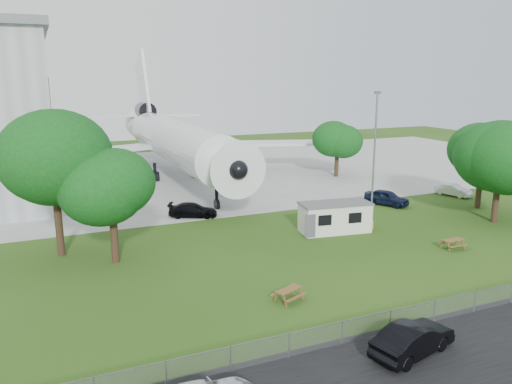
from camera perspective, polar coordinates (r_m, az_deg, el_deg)
name	(u,v)px	position (r m, az deg, el deg)	size (l,w,h in m)	color
ground	(328,267)	(36.53, 8.19, -8.44)	(160.00, 160.00, 0.00)	#3B5E1D
asphalt_strip	(469,358)	(27.45, 23.14, -17.02)	(120.00, 8.00, 0.02)	black
concrete_apron	(185,174)	(70.48, -8.13, 2.04)	(120.00, 46.00, 0.03)	#B7B7B2
airliner	(173,139)	(67.12, -9.44, 5.99)	(46.36, 47.73, 17.69)	white
site_cabin	(335,217)	(44.20, 9.02, -2.86)	(6.90, 3.51, 2.62)	silver
picnic_west	(288,300)	(31.12, 3.73, -12.27)	(1.80, 1.50, 0.76)	brown
picnic_east	(452,249)	(42.70, 21.51, -6.04)	(1.80, 1.50, 0.76)	brown
fence	(419,326)	(29.61, 18.12, -14.31)	(58.00, 0.04, 1.30)	gray
lamp_mast	(374,163)	(44.39, 13.31, 3.23)	(0.16, 0.16, 12.00)	slate
tree_west_big	(53,163)	(39.42, -22.18, 3.14)	(8.29, 8.29, 11.33)	#382619
tree_west_small	(111,187)	(36.87, -16.25, 0.57)	(6.26, 6.26, 8.81)	#382619
tree_east_front	(501,157)	(50.70, 26.18, 3.61)	(8.02, 8.02, 10.18)	#382619
tree_east_back	(483,150)	(55.59, 24.53, 4.44)	(6.77, 6.77, 9.51)	#382619
tree_far_apron	(337,140)	(68.23, 9.29, 5.84)	(6.09, 6.09, 8.02)	#382619
car_centre_sedan	(413,339)	(26.46, 17.50, -15.78)	(1.68, 4.82, 1.59)	black
car_ne_hatch	(387,198)	(54.60, 14.71, -0.63)	(1.89, 4.70, 1.60)	black
car_ne_sedan	(453,190)	(61.20, 21.62, 0.20)	(1.42, 4.07, 1.34)	white
car_apron_van	(193,210)	(48.70, -7.23, -2.08)	(1.91, 4.70, 1.36)	black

